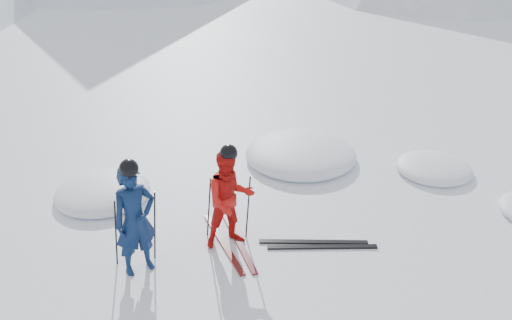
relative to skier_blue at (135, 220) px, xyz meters
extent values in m
plane|color=white|center=(3.31, 0.53, -0.84)|extent=(160.00, 160.00, 0.00)
imported|color=#0B1E45|center=(0.00, 0.00, 0.00)|extent=(0.72, 0.62, 1.68)
imported|color=red|center=(1.38, 0.40, -0.04)|extent=(0.87, 0.73, 1.59)
cylinder|color=black|center=(-0.30, 0.15, -0.28)|extent=(0.11, 0.08, 1.12)
cylinder|color=black|center=(0.25, 0.25, -0.28)|extent=(0.11, 0.07, 1.12)
cylinder|color=black|center=(1.08, 0.65, -0.31)|extent=(0.11, 0.09, 1.06)
cylinder|color=black|center=(1.68, 0.55, -0.31)|extent=(0.11, 0.08, 1.06)
cube|color=black|center=(1.26, 0.40, -0.82)|extent=(0.45, 1.68, 0.03)
cube|color=black|center=(1.50, 0.40, -0.82)|extent=(0.33, 1.70, 0.03)
cube|color=black|center=(2.66, 0.18, -0.82)|extent=(1.68, 0.42, 0.03)
cube|color=black|center=(2.76, 0.03, -0.82)|extent=(1.69, 0.36, 0.03)
ellipsoid|color=white|center=(-0.69, 2.22, -0.84)|extent=(1.70, 1.70, 0.37)
ellipsoid|color=white|center=(5.62, 2.07, -0.84)|extent=(1.46, 1.46, 0.32)
ellipsoid|color=white|center=(3.19, 3.06, -0.84)|extent=(2.27, 2.27, 0.50)
camera|label=1|loc=(0.54, -6.53, 4.16)|focal=38.00mm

